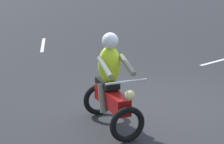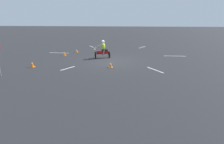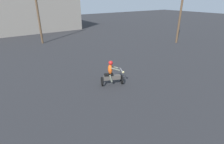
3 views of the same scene
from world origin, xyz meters
name	(u,v)px [view 2 (image 2 of 3)]	position (x,y,z in m)	size (l,w,h in m)	color
ground_plane	(111,61)	(0.00, 0.00, 0.00)	(120.00, 120.00, 0.00)	#28282B
motorcycle_rider_foreground	(103,50)	(0.87, -1.19, 0.73)	(1.56, 0.98, 1.66)	black
traffic_cone_near_left	(32,64)	(5.79, 2.41, 0.22)	(0.32, 0.32, 0.45)	orange
traffic_cone_near_right	(64,54)	(4.84, -1.93, 0.19)	(0.32, 0.32, 0.39)	orange
traffic_cone_mid_center	(77,51)	(4.07, -3.65, 0.15)	(0.32, 0.32, 0.31)	orange
traffic_cone_mid_left	(111,65)	(-0.16, 2.00, 0.18)	(0.32, 0.32, 0.38)	orange
lane_stripe_e	(59,53)	(5.86, -3.16, 0.00)	(0.10, 2.20, 0.01)	silver
lane_stripe_ne	(68,68)	(2.99, 2.52, 0.00)	(0.10, 1.34, 0.01)	silver
lane_stripe_nw	(155,70)	(-3.42, 2.36, 0.00)	(0.10, 1.69, 0.01)	silver
lane_stripe_w	(175,56)	(-6.08, -2.61, 0.00)	(0.10, 2.10, 0.01)	silver
lane_stripe_sw	(142,47)	(-3.29, -7.66, 0.00)	(0.10, 1.66, 0.01)	silver
lane_stripe_se	(92,47)	(3.23, -7.58, 0.00)	(0.10, 1.41, 0.01)	silver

